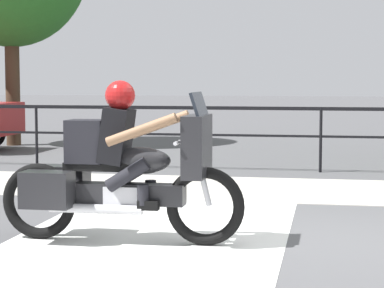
# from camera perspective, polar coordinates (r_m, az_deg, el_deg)

# --- Properties ---
(ground_plane) EXTENTS (120.00, 120.00, 0.00)m
(ground_plane) POSITION_cam_1_polar(r_m,az_deg,el_deg) (7.46, 9.22, -7.39)
(ground_plane) COLOR #4C4C4F
(sidewalk_band) EXTENTS (44.00, 2.40, 0.01)m
(sidewalk_band) POSITION_cam_1_polar(r_m,az_deg,el_deg) (10.80, 9.61, -3.51)
(sidewalk_band) COLOR #B7B2A8
(sidewalk_band) RESTS_ON ground
(crosswalk_band) EXTENTS (2.71, 6.00, 0.01)m
(crosswalk_band) POSITION_cam_1_polar(r_m,az_deg,el_deg) (7.47, -3.35, -7.28)
(crosswalk_band) COLOR silver
(crosswalk_band) RESTS_ON ground
(fence_railing) EXTENTS (36.00, 0.05, 1.11)m
(fence_railing) POSITION_cam_1_polar(r_m,az_deg,el_deg) (12.85, 9.80, 1.75)
(fence_railing) COLOR black
(fence_railing) RESTS_ON ground
(motorcycle) EXTENTS (2.43, 0.76, 1.58)m
(motorcycle) POSITION_cam_1_polar(r_m,az_deg,el_deg) (7.28, -5.58, -1.96)
(motorcycle) COLOR black
(motorcycle) RESTS_ON ground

